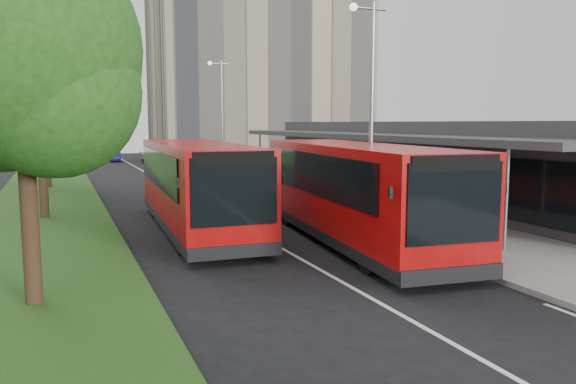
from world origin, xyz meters
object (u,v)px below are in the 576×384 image
object	(u,v)px
bus_main	(355,193)
car_near	(153,159)
car_far	(115,156)
lamp_post_near	(370,101)
bus_second	(197,186)
tree_far	(44,108)
lamp_post_far	(221,111)
tree_near	(20,66)
tree_mid	(38,99)
litter_bin	(325,191)
bollard	(246,175)

from	to	relation	value
bus_main	car_near	bearing A→B (deg)	96.36
car_near	car_far	distance (m)	6.18
lamp_post_near	car_far	world-z (taller)	lamp_post_near
bus_second	tree_far	bearing A→B (deg)	109.94
lamp_post_far	car_near	bearing A→B (deg)	97.11
tree_near	bus_main	bearing A→B (deg)	17.74
bus_main	car_near	xyz separation A→B (m)	(-0.47, 38.54, -1.14)
tree_mid	lamp_post_near	size ratio (longest dim) A/B	0.95
tree_mid	bus_second	size ratio (longest dim) A/B	0.66
lamp_post_near	bus_main	xyz separation A→B (m)	(-1.61, -1.90, -3.06)
lamp_post_near	lamp_post_far	size ratio (longest dim) A/B	1.00
car_near	litter_bin	bearing A→B (deg)	-101.84
tree_near	car_near	size ratio (longest dim) A/B	2.57
tree_far	lamp_post_near	size ratio (longest dim) A/B	0.94
tree_near	bollard	distance (m)	24.55
tree_far	car_far	distance (m)	24.16
bollard	tree_mid	bearing A→B (deg)	-141.87
tree_far	lamp_post_far	world-z (taller)	lamp_post_far
tree_far	lamp_post_near	xyz separation A→B (m)	(11.13, -19.05, -0.12)
bus_main	bus_second	xyz separation A→B (m)	(-4.26, 4.14, -0.02)
bollard	car_far	size ratio (longest dim) A/B	0.29
litter_bin	bollard	size ratio (longest dim) A/B	0.84
tree_near	bus_main	size ratio (longest dim) A/B	0.67
litter_bin	bollard	bearing A→B (deg)	98.56
tree_mid	litter_bin	distance (m)	13.69
tree_far	bus_second	xyz separation A→B (m)	(5.26, -16.81, -3.19)
lamp_post_far	bus_second	size ratio (longest dim) A/B	0.70
lamp_post_near	car_far	distance (m)	42.56
lamp_post_near	car_far	xyz separation A→B (m)	(-5.09, 42.05, -4.20)
tree_mid	bollard	distance (m)	15.42
tree_near	lamp_post_near	world-z (taller)	lamp_post_near
tree_near	lamp_post_far	xyz separation A→B (m)	(11.13, 24.95, -0.36)
tree_near	lamp_post_far	bearing A→B (deg)	65.96
bollard	car_far	world-z (taller)	bollard
bus_second	car_near	size ratio (longest dim) A/B	3.73
lamp_post_far	bollard	world-z (taller)	lamp_post_far
tree_near	bus_main	world-z (taller)	tree_near
tree_near	lamp_post_far	size ratio (longest dim) A/B	0.98
bus_main	car_near	distance (m)	38.56
lamp_post_far	tree_near	bearing A→B (deg)	-114.04
lamp_post_far	bus_second	xyz separation A→B (m)	(-5.87, -17.76, -3.08)
tree_mid	bus_main	world-z (taller)	tree_mid
bus_main	bollard	size ratio (longest dim) A/B	12.73
tree_mid	tree_far	size ratio (longest dim) A/B	1.01
tree_mid	car_far	size ratio (longest dim) A/B	2.41
bus_second	car_near	bearing A→B (deg)	86.28
tree_near	car_far	xyz separation A→B (m)	(6.04, 46.99, -4.56)
lamp_post_near	bus_second	bearing A→B (deg)	159.11
bus_second	litter_bin	size ratio (longest dim) A/B	14.85
litter_bin	car_far	distance (m)	35.37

